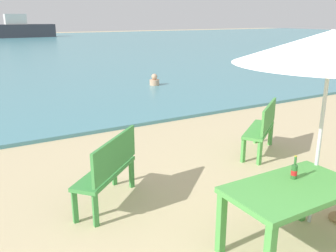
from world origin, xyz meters
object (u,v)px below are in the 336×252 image
at_px(picnic_table_green, 292,196).
at_px(boat_fishing_trawler, 21,29).
at_px(bench_green_right, 263,126).
at_px(swimmer_person, 154,81).
at_px(patio_umbrella, 331,47).
at_px(bench_green_left, 109,167).
at_px(beer_bottle_amber, 294,171).

height_order(picnic_table_green, boat_fishing_trawler, boat_fishing_trawler).
height_order(picnic_table_green, bench_green_right, bench_green_right).
distance_m(bench_green_right, swimmer_person, 6.93).
relative_size(patio_umbrella, bench_green_left, 2.03).
bearing_deg(patio_umbrella, boat_fishing_trawler, 84.76).
xyz_separation_m(patio_umbrella, bench_green_right, (1.16, 2.02, -1.58)).
distance_m(picnic_table_green, swimmer_person, 9.63).
bearing_deg(patio_umbrella, bench_green_right, 60.07).
height_order(patio_umbrella, bench_green_right, patio_umbrella).
bearing_deg(patio_umbrella, beer_bottle_amber, -166.88).
relative_size(beer_bottle_amber, bench_green_left, 0.23).
relative_size(beer_bottle_amber, boat_fishing_trawler, 0.04).
bearing_deg(picnic_table_green, beer_bottle_amber, 39.54).
xyz_separation_m(bench_green_right, boat_fishing_trawler, (2.93, 42.57, 0.50)).
bearing_deg(swimmer_person, bench_green_left, -122.53).
distance_m(picnic_table_green, patio_umbrella, 1.64).
height_order(bench_green_right, swimmer_person, bench_green_right).
bearing_deg(beer_bottle_amber, boat_fishing_trawler, 84.09).
height_order(beer_bottle_amber, patio_umbrella, patio_umbrella).
distance_m(picnic_table_green, beer_bottle_amber, 0.29).
height_order(picnic_table_green, beer_bottle_amber, beer_bottle_amber).
xyz_separation_m(bench_green_left, swimmer_person, (4.54, 7.12, -0.30)).
distance_m(picnic_table_green, boat_fishing_trawler, 45.10).
distance_m(bench_green_left, boat_fishing_trawler, 43.34).
height_order(beer_bottle_amber, bench_green_left, beer_bottle_amber).
distance_m(picnic_table_green, bench_green_left, 2.29).
bearing_deg(picnic_table_green, boat_fishing_trawler, 83.91).
bearing_deg(bench_green_left, picnic_table_green, -56.97).
distance_m(beer_bottle_amber, boat_fishing_trawler, 44.95).
xyz_separation_m(picnic_table_green, bench_green_left, (-1.25, 1.92, -0.11)).
bearing_deg(bench_green_left, beer_bottle_amber, -51.95).
distance_m(swimmer_person, boat_fishing_trawler, 35.84).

